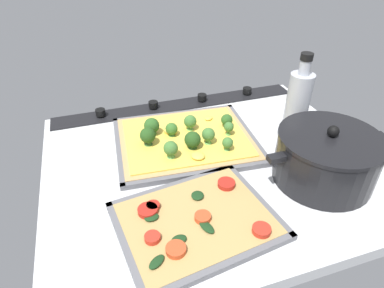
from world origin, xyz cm
name	(u,v)px	position (x,y,z in cm)	size (l,w,h in cm)	color
ground_plane	(212,166)	(0.00, 0.00, -1.50)	(77.75, 66.04, 3.00)	silver
stove_control_panel	(178,104)	(0.00, -29.52, 0.55)	(74.64, 7.00, 2.60)	black
baking_tray_front	(186,141)	(3.88, -9.44, 0.36)	(37.27, 31.85, 1.30)	slate
broccoli_pizza	(185,137)	(4.17, -9.00, 1.96)	(34.70, 29.28, 5.98)	tan
baking_tray_back	(196,222)	(10.02, 17.29, 0.38)	(31.82, 26.59, 1.30)	slate
veggie_pizza_back	(196,219)	(10.15, 17.36, 1.11)	(29.13, 23.89, 1.90)	tan
cooking_pot	(326,158)	(-20.56, 13.37, 5.61)	(28.44, 21.67, 13.54)	black
oil_bottle	(297,105)	(-23.60, -3.46, 9.44)	(5.83, 5.83, 22.62)	#B7BCC6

